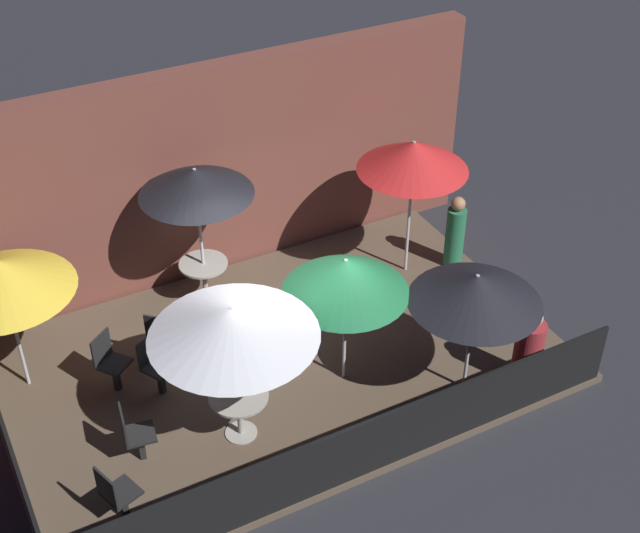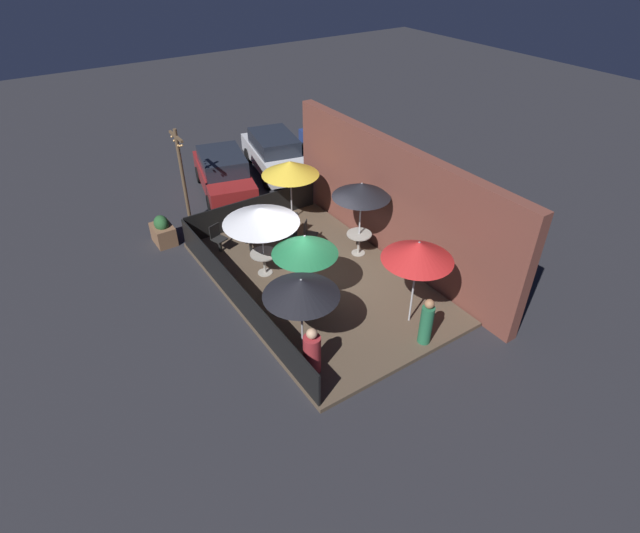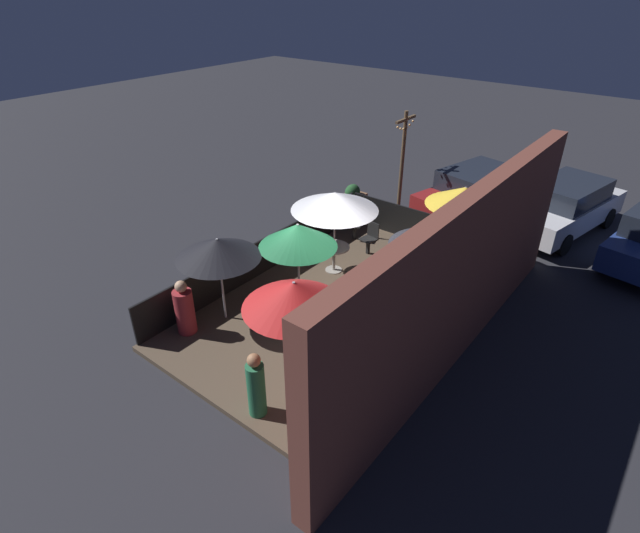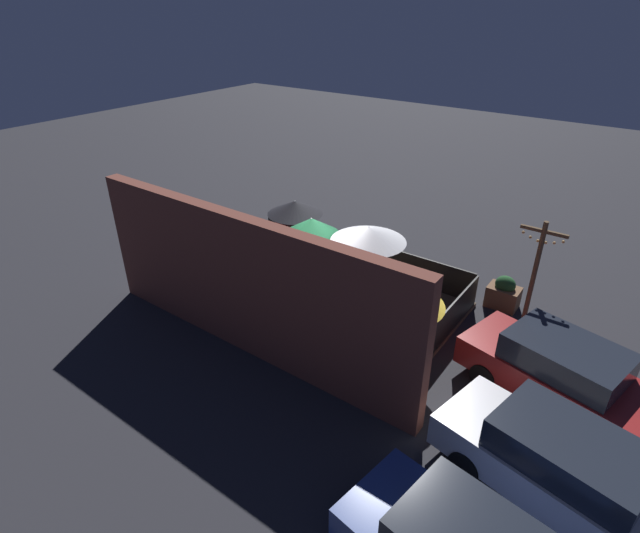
% 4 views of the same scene
% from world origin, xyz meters
% --- Properties ---
extents(ground_plane, '(60.00, 60.00, 0.00)m').
position_xyz_m(ground_plane, '(0.00, 0.00, 0.00)').
color(ground_plane, '#26262B').
extents(patio_deck, '(8.08, 5.11, 0.12)m').
position_xyz_m(patio_deck, '(0.00, 0.00, 0.06)').
color(patio_deck, brown).
rests_on(patio_deck, ground_plane).
extents(building_wall, '(9.68, 0.36, 3.70)m').
position_xyz_m(building_wall, '(0.00, 2.79, 1.85)').
color(building_wall, brown).
rests_on(building_wall, ground_plane).
extents(fence_front, '(7.88, 0.05, 0.95)m').
position_xyz_m(fence_front, '(0.00, -2.51, 0.59)').
color(fence_front, black).
rests_on(fence_front, patio_deck).
extents(fence_side_left, '(0.05, 4.91, 0.95)m').
position_xyz_m(fence_side_left, '(-3.99, 0.00, 0.59)').
color(fence_side_left, black).
rests_on(fence_side_left, patio_deck).
extents(patio_umbrella_0, '(2.19, 2.19, 2.20)m').
position_xyz_m(patio_umbrella_0, '(-1.13, -1.11, 2.09)').
color(patio_umbrella_0, '#B2B2B7').
rests_on(patio_umbrella_0, patio_deck).
extents(patio_umbrella_1, '(1.75, 1.75, 2.44)m').
position_xyz_m(patio_umbrella_1, '(-0.43, 1.87, 2.34)').
color(patio_umbrella_1, '#B2B2B7').
rests_on(patio_umbrella_1, patio_deck).
extents(patio_umbrella_2, '(1.78, 1.78, 2.45)m').
position_xyz_m(patio_umbrella_2, '(2.88, 1.04, 2.32)').
color(patio_umbrella_2, '#B2B2B7').
rests_on(patio_umbrella_2, patio_deck).
extents(patio_umbrella_3, '(1.76, 1.76, 2.11)m').
position_xyz_m(patio_umbrella_3, '(0.65, -0.79, 1.96)').
color(patio_umbrella_3, '#B2B2B7').
rests_on(patio_umbrella_3, patio_deck).
extents(patio_umbrella_4, '(1.83, 1.83, 2.02)m').
position_xyz_m(patio_umbrella_4, '(2.08, -1.79, 1.91)').
color(patio_umbrella_4, '#B2B2B7').
rests_on(patio_umbrella_4, patio_deck).
extents(patio_umbrella_5, '(1.94, 1.94, 2.19)m').
position_xyz_m(patio_umbrella_5, '(-3.46, 1.23, 2.07)').
color(patio_umbrella_5, '#B2B2B7').
rests_on(patio_umbrella_5, patio_deck).
extents(dining_table_0, '(0.80, 0.80, 0.71)m').
position_xyz_m(dining_table_0, '(-1.13, -1.11, 0.68)').
color(dining_table_0, '#9E998E').
rests_on(dining_table_0, patio_deck).
extents(dining_table_1, '(0.78, 0.78, 0.72)m').
position_xyz_m(dining_table_1, '(-0.43, 1.87, 0.69)').
color(dining_table_1, '#9E998E').
rests_on(dining_table_1, patio_deck).
extents(patio_chair_0, '(0.54, 0.54, 0.95)m').
position_xyz_m(patio_chair_0, '(-1.84, 0.19, 0.64)').
color(patio_chair_0, black).
rests_on(patio_chair_0, patio_deck).
extents(patio_chair_1, '(0.57, 0.57, 0.96)m').
position_xyz_m(patio_chair_1, '(-1.54, 0.73, 0.65)').
color(patio_chair_1, black).
rests_on(patio_chair_1, patio_deck).
extents(patio_chair_2, '(0.56, 0.56, 0.95)m').
position_xyz_m(patio_chair_2, '(-2.38, 0.56, 0.64)').
color(patio_chair_2, black).
rests_on(patio_chair_2, patio_deck).
extents(patio_chair_3, '(0.51, 0.51, 0.91)m').
position_xyz_m(patio_chair_3, '(-3.02, -1.75, 0.62)').
color(patio_chair_3, black).
rests_on(patio_chair_3, patio_deck).
extents(patio_chair_4, '(0.46, 0.46, 0.90)m').
position_xyz_m(patio_chair_4, '(-2.51, -0.90, 0.61)').
color(patio_chair_4, black).
rests_on(patio_chair_4, patio_deck).
extents(patron_0, '(0.50, 0.50, 1.29)m').
position_xyz_m(patron_0, '(2.95, -2.06, 0.69)').
color(patron_0, maroon).
rests_on(patron_0, patio_deck).
extents(patron_1, '(0.38, 0.38, 1.33)m').
position_xyz_m(patron_1, '(3.68, 0.81, 0.74)').
color(patron_1, '#236642').
rests_on(patron_1, patio_deck).
extents(planter_box, '(0.89, 0.62, 1.00)m').
position_xyz_m(planter_box, '(-4.64, -2.99, 0.44)').
color(planter_box, brown).
rests_on(planter_box, ground_plane).
extents(light_post, '(1.10, 0.12, 3.37)m').
position_xyz_m(light_post, '(-5.54, -1.76, 1.90)').
color(light_post, brown).
rests_on(light_post, ground_plane).
extents(parked_car_0, '(4.55, 2.65, 1.62)m').
position_xyz_m(parked_car_0, '(-6.88, 0.24, 0.85)').
color(parked_car_0, maroon).
rests_on(parked_car_0, ground_plane).
extents(parked_car_1, '(4.69, 2.57, 1.62)m').
position_xyz_m(parked_car_1, '(-7.52, 2.84, 0.85)').
color(parked_car_1, silver).
rests_on(parked_car_1, ground_plane).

